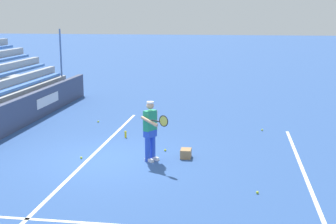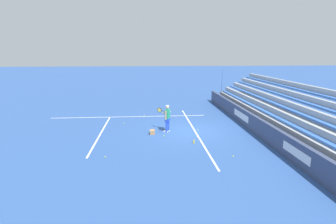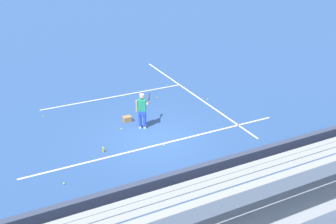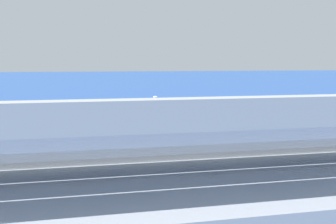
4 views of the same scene
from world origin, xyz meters
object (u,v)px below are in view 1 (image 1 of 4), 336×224
at_px(tennis_ball_far_right, 257,192).
at_px(ball_box_cardboard, 186,153).
at_px(tennis_ball_toward_net, 165,150).
at_px(water_bottle, 126,134).
at_px(tennis_ball_stray_back, 98,122).
at_px(tennis_ball_far_left, 81,158).
at_px(tennis_player, 151,130).
at_px(tennis_ball_near_player, 262,130).

bearing_deg(tennis_ball_far_right, ball_box_cardboard, -142.15).
xyz_separation_m(tennis_ball_toward_net, tennis_ball_far_right, (3.10, 2.66, 0.00)).
bearing_deg(water_bottle, tennis_ball_stray_back, -142.09).
height_order(tennis_ball_far_left, tennis_ball_far_right, same).
distance_m(tennis_ball_toward_net, tennis_ball_far_right, 4.08).
relative_size(ball_box_cardboard, tennis_ball_toward_net, 6.06).
bearing_deg(tennis_ball_far_left, tennis_player, 93.99).
distance_m(tennis_player, tennis_ball_toward_net, 1.33).
height_order(ball_box_cardboard, tennis_ball_far_left, ball_box_cardboard).
relative_size(ball_box_cardboard, tennis_ball_far_right, 6.06).
bearing_deg(tennis_player, ball_box_cardboard, 113.39).
bearing_deg(tennis_player, tennis_ball_far_left, -86.01).
distance_m(tennis_player, tennis_ball_far_right, 3.71).
xyz_separation_m(tennis_ball_far_right, water_bottle, (-4.49, -4.24, 0.08)).
height_order(tennis_ball_near_player, tennis_ball_far_right, same).
xyz_separation_m(tennis_ball_far_left, tennis_ball_stray_back, (-4.54, -0.86, 0.00)).
relative_size(tennis_ball_far_left, tennis_ball_far_right, 1.00).
height_order(ball_box_cardboard, tennis_ball_stray_back, ball_box_cardboard).
relative_size(tennis_ball_toward_net, tennis_ball_stray_back, 1.00).
bearing_deg(tennis_ball_stray_back, ball_box_cardboard, 44.07).
height_order(ball_box_cardboard, tennis_ball_far_right, ball_box_cardboard).
distance_m(tennis_player, tennis_ball_stray_back, 5.33).
relative_size(tennis_ball_toward_net, tennis_ball_far_right, 1.00).
bearing_deg(tennis_ball_toward_net, tennis_ball_near_player, 134.61).
relative_size(tennis_ball_far_right, water_bottle, 0.30).
distance_m(tennis_ball_stray_back, tennis_ball_far_right, 8.73).
xyz_separation_m(ball_box_cardboard, tennis_ball_near_player, (-3.58, 2.35, -0.10)).
bearing_deg(tennis_ball_far_right, tennis_player, -125.85).
xyz_separation_m(ball_box_cardboard, tennis_ball_toward_net, (-0.57, -0.70, -0.10)).
relative_size(tennis_player, tennis_ball_stray_back, 25.98).
relative_size(tennis_ball_near_player, tennis_ball_far_right, 1.00).
height_order(tennis_player, tennis_ball_toward_net, tennis_player).
distance_m(ball_box_cardboard, tennis_ball_near_player, 4.28).
distance_m(ball_box_cardboard, tennis_ball_far_left, 3.04).
xyz_separation_m(tennis_ball_stray_back, water_bottle, (2.02, 1.58, 0.08)).
bearing_deg(tennis_ball_toward_net, tennis_ball_stray_back, -137.25).
distance_m(tennis_ball_near_player, tennis_ball_stray_back, 6.22).
distance_m(tennis_player, tennis_ball_far_left, 2.21).
xyz_separation_m(tennis_ball_far_left, tennis_ball_far_right, (1.97, 4.95, 0.00)).
bearing_deg(tennis_ball_far_right, tennis_ball_toward_net, -139.30).
bearing_deg(tennis_ball_far_right, tennis_ball_near_player, 176.35).
height_order(tennis_ball_near_player, tennis_ball_stray_back, same).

